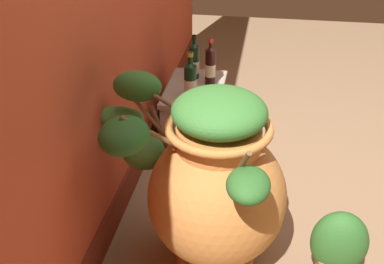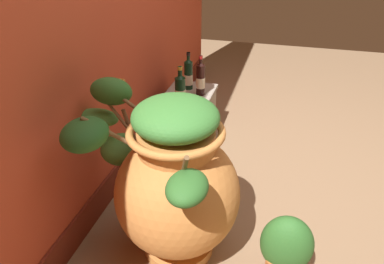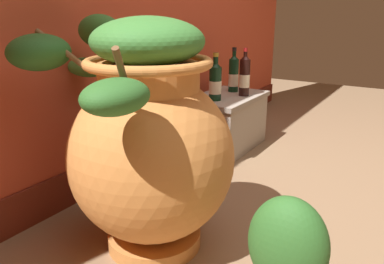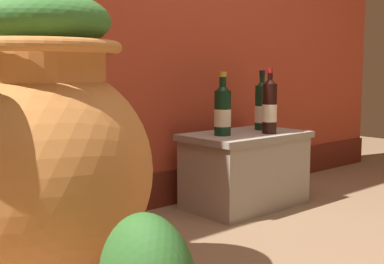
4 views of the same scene
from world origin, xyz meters
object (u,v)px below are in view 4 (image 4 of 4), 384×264
Objects in this scene: wine_bottle_right at (262,106)px; terracotta_urn at (41,147)px; wine_bottle_middle at (223,109)px; wine_bottle_left at (270,106)px.

terracotta_urn is at bearing -167.53° from wine_bottle_right.
wine_bottle_right reaches higher than wine_bottle_middle.
terracotta_urn is 3.00× the size of wine_bottle_right.
wine_bottle_left reaches higher than wine_bottle_middle.
wine_bottle_middle is (1.00, 0.26, 0.04)m from terracotta_urn.
wine_bottle_middle is 0.98× the size of wine_bottle_right.
terracotta_urn is at bearing -172.18° from wine_bottle_left.
terracotta_urn is 2.90× the size of wine_bottle_left.
wine_bottle_middle is at bearing -175.39° from wine_bottle_right.
terracotta_urn is 1.34m from wine_bottle_right.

